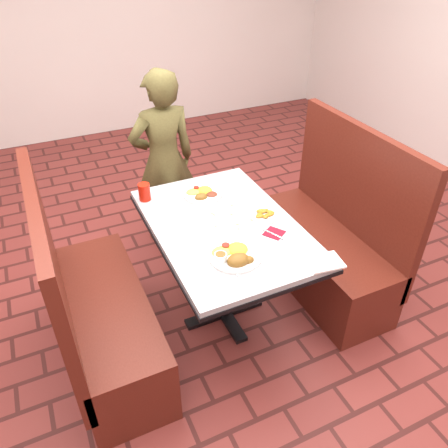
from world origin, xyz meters
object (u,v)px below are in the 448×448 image
Objects in this scene: booth_bench_right at (326,246)px; plantain_plate at (264,215)px; diner_person at (164,161)px; far_dinner_plate at (202,192)px; dining_table at (224,237)px; red_tumbler at (144,192)px; booth_bench_left at (99,317)px; near_dinner_plate at (234,253)px.

plantain_plate is (-0.54, -0.03, 0.43)m from booth_bench_right.
diner_person is 0.67m from far_dinner_plate.
red_tumbler is (-0.34, 0.46, 0.15)m from dining_table.
booth_bench_left is (-0.80, 0.00, -0.32)m from dining_table.
far_dinner_plate is at bearing 91.43° from diner_person.
dining_table is 0.86m from booth_bench_left.
near_dinner_plate is 2.53× the size of red_tumbler.
diner_person is 1.09m from plantain_plate.
diner_person reaches higher than far_dinner_plate.
diner_person reaches higher than near_dinner_plate.
far_dinner_plate reaches higher than dining_table.
red_tumbler is at bearing 58.83° from diner_person.
diner_person reaches higher than booth_bench_right.
dining_table is 1.01× the size of booth_bench_right.
diner_person is (0.77, 1.02, 0.37)m from booth_bench_left.
booth_bench_right is 4.25× the size of near_dinner_plate.
booth_bench_right is at bearing -22.10° from red_tumbler.
far_dinner_plate is (-0.79, 0.36, 0.44)m from booth_bench_right.
far_dinner_plate is at bearing -16.84° from red_tumbler.
plantain_plate is at bearing 39.99° from near_dinner_plate.
near_dinner_plate is (-0.05, -1.33, 0.08)m from diner_person.
far_dinner_plate is at bearing 155.67° from booth_bench_right.
dining_table is at bearing 174.11° from plantain_plate.
near_dinner_plate reaches higher than dining_table.
booth_bench_right is 1.37m from diner_person.
far_dinner_plate is at bearing 23.74° from booth_bench_left.
near_dinner_plate is 0.44m from plantain_plate.
near_dinner_plate reaches higher than plantain_plate.
plantain_plate is at bearing -177.25° from booth_bench_right.
red_tumbler is at bearing 140.57° from plantain_plate.
plantain_plate is at bearing -39.43° from red_tumbler.
near_dinner_plate reaches higher than far_dinner_plate.
booth_bench_left is at bearing -156.26° from far_dinner_plate.
booth_bench_right is at bearing 0.00° from booth_bench_left.
far_dinner_plate is 0.37m from red_tumbler.
far_dinner_plate is at bearing 88.20° from dining_table.
booth_bench_right reaches higher than dining_table.
diner_person reaches higher than dining_table.
booth_bench_right is 1.04m from near_dinner_plate.
booth_bench_left is 1.14m from plantain_plate.
dining_table is 0.59m from red_tumbler.
red_tumbler is at bearing 45.27° from booth_bench_left.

